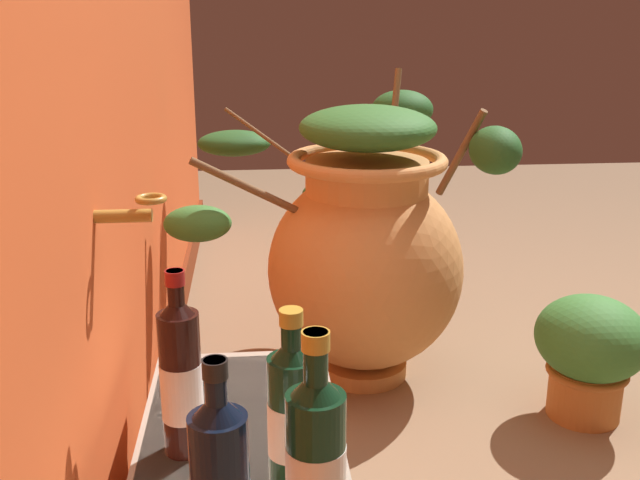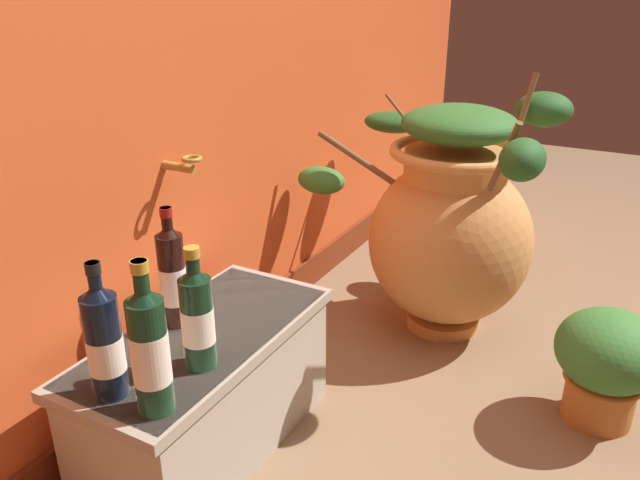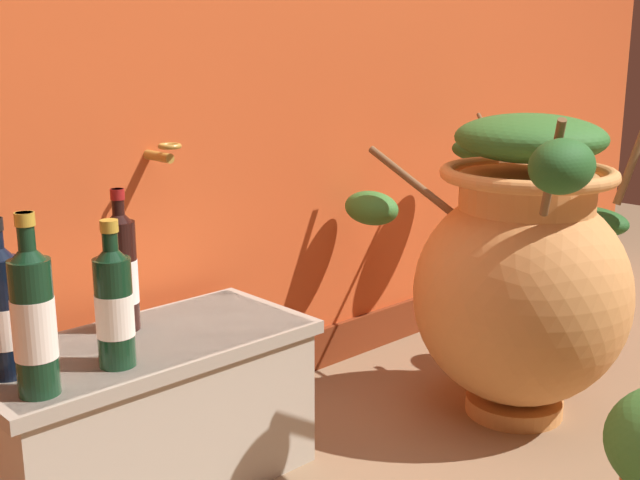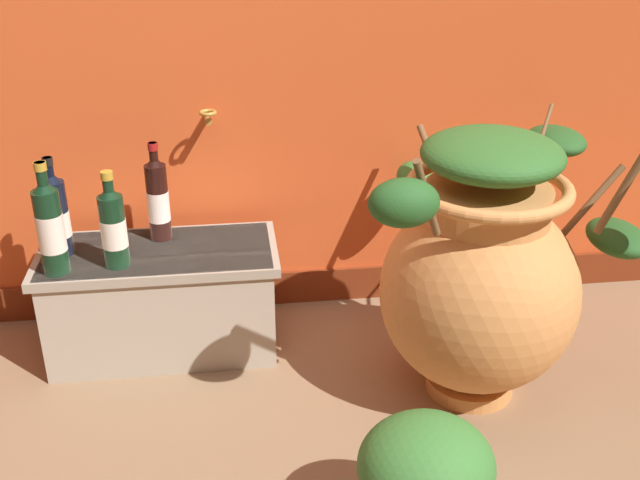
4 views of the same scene
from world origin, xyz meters
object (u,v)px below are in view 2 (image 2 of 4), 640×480
(wine_bottle_right, at_px, (172,275))
(wine_bottle_back, at_px, (150,348))
(wine_bottle_left, at_px, (104,340))
(wine_bottle_middle, at_px, (197,315))
(potted_shrub, at_px, (607,361))
(terracotta_urn, at_px, (451,221))

(wine_bottle_right, distance_m, wine_bottle_back, 0.35)
(wine_bottle_left, distance_m, wine_bottle_right, 0.31)
(wine_bottle_middle, relative_size, wine_bottle_right, 0.93)
(wine_bottle_back, relative_size, potted_shrub, 1.00)
(wine_bottle_middle, height_order, potted_shrub, wine_bottle_middle)
(wine_bottle_back, distance_m, potted_shrub, 1.27)
(wine_bottle_right, height_order, wine_bottle_back, wine_bottle_back)
(wine_bottle_left, relative_size, potted_shrub, 0.92)
(terracotta_urn, xyz_separation_m, wine_bottle_middle, (-1.06, 0.27, 0.08))
(wine_bottle_middle, xyz_separation_m, potted_shrub, (0.75, -0.84, -0.29))
(wine_bottle_left, xyz_separation_m, wine_bottle_right, (0.30, 0.08, 0.01))
(terracotta_urn, xyz_separation_m, wine_bottle_left, (-1.24, 0.37, 0.08))
(wine_bottle_middle, relative_size, potted_shrub, 0.88)
(wine_bottle_left, bearing_deg, terracotta_urn, -16.52)
(wine_bottle_left, relative_size, wine_bottle_middle, 1.05)
(wine_bottle_left, xyz_separation_m, wine_bottle_middle, (0.18, -0.10, -0.00))
(terracotta_urn, bearing_deg, wine_bottle_left, 163.48)
(terracotta_urn, height_order, wine_bottle_middle, terracotta_urn)
(terracotta_urn, xyz_separation_m, potted_shrub, (-0.31, -0.57, -0.21))
(wine_bottle_middle, xyz_separation_m, wine_bottle_back, (-0.17, -0.02, 0.02))
(potted_shrub, bearing_deg, wine_bottle_middle, 131.75)
(wine_bottle_left, relative_size, wine_bottle_right, 0.98)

